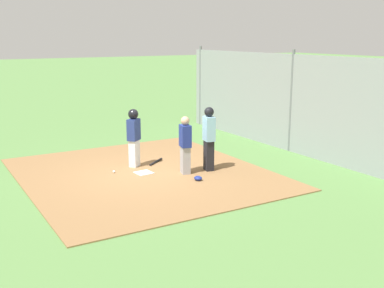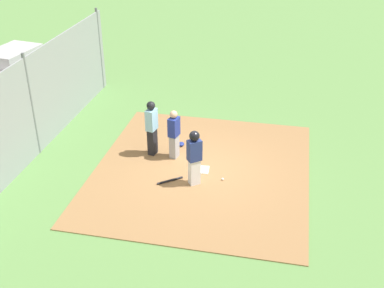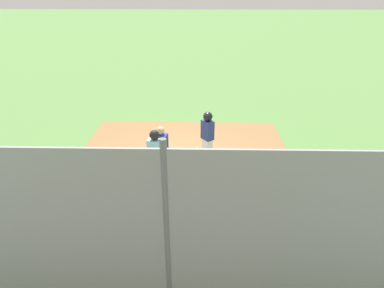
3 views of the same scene
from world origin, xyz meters
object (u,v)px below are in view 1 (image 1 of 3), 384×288
Objects in this scene: catcher at (185,144)px; catcher_mask at (198,178)px; home_plate at (144,173)px; baseball at (114,172)px; runner at (134,134)px; baseball_bat at (156,162)px; umpire at (209,137)px.

catcher is 1.08m from catcher_mask.
catcher_mask reaches higher than home_plate.
runner is at bearing -66.64° from baseball.
runner is 1.27m from baseball.
runner is 1.19m from baseball_bat.
baseball_bat is at bearing -68.44° from catcher.
catcher is 6.69× the size of catcher_mask.
baseball is at bearing 42.96° from catcher_mask.
catcher is 1.99× the size of baseball_bat.
catcher_mask is 2.45m from baseball.
runner reaches higher than catcher_mask.
umpire is 7.57× the size of catcher_mask.
home_plate is at bearing -172.31° from baseball_bat.
baseball is (1.10, 2.44, -0.93)m from umpire.
baseball_bat is 3.37× the size of catcher_mask.
baseball_bat is (0.82, -0.78, 0.02)m from home_plate.
home_plate is 5.95× the size of baseball.
baseball is (-0.38, 1.50, 0.01)m from baseball_bat.
runner is at bearing -4.83° from home_plate.
runner is 2.11× the size of baseball_bat.
umpire is at bearing -96.12° from baseball_bat.
catcher_mask is (-2.17, -0.17, 0.03)m from baseball_bat.
umpire is 1.99m from baseball_bat.
catcher_mask is 3.24× the size of baseball.
baseball is (-0.34, 0.78, -0.94)m from runner.
catcher is at bearing 6.74° from umpire.
baseball_bat is at bearing 55.79° from runner.
runner is at bearing 22.69° from catcher_mask.
baseball reaches higher than baseball_bat.
umpire is (-0.67, -1.73, 0.95)m from home_plate.
home_plate is 1.13m from baseball_bat.
home_plate is at bearing -9.32° from umpire.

